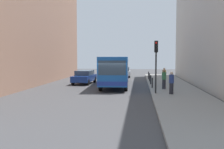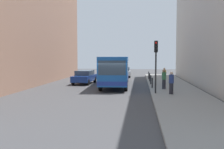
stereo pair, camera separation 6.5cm
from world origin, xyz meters
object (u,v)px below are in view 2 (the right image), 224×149
at_px(bus, 116,69).
at_px(pedestrian_mid_sidewalk, 164,79).
at_px(car_beside_bus, 84,77).
at_px(bollard_near, 152,83).
at_px(car_behind_bus, 124,72).
at_px(bollard_farthest, 149,75).
at_px(traffic_light, 156,57).
at_px(bollard_mid, 151,80).
at_px(bollard_far, 150,77).
at_px(pedestrian_far_sidewalk, 164,76).
at_px(pedestrian_near_signal, 171,83).

distance_m(bus, pedestrian_mid_sidewalk, 5.76).
distance_m(car_beside_bus, bollard_near, 8.43).
height_order(car_behind_bus, bollard_near, car_behind_bus).
height_order(car_beside_bus, bollard_farthest, car_beside_bus).
height_order(traffic_light, bollard_mid, traffic_light).
xyz_separation_m(bollard_mid, bollard_farthest, (0.00, 6.22, 0.00)).
bearing_deg(bollard_farthest, bollard_near, -90.00).
bearing_deg(car_beside_bus, car_behind_bus, -107.37).
bearing_deg(car_behind_bus, pedestrian_mid_sidewalk, 103.20).
relative_size(bus, car_behind_bus, 2.46).
bearing_deg(car_behind_bus, traffic_light, 97.79).
height_order(bollard_far, pedestrian_far_sidewalk, pedestrian_far_sidewalk).
relative_size(car_beside_bus, bollard_far, 4.74).
xyz_separation_m(traffic_light, bollard_mid, (-0.10, 6.49, -2.38)).
bearing_deg(pedestrian_mid_sidewalk, pedestrian_near_signal, -143.21).
bearing_deg(bus, traffic_light, 118.86).
distance_m(bollard_mid, bollard_far, 3.11).
bearing_deg(pedestrian_mid_sidewalk, traffic_light, -165.96).
bearing_deg(car_beside_bus, pedestrian_near_signal, 140.47).
relative_size(bollard_mid, bollard_farthest, 1.00).
bearing_deg(bollard_far, traffic_light, -89.40).
bearing_deg(bus, bollard_near, 140.17).
bearing_deg(pedestrian_far_sidewalk, bollard_farthest, -102.95).
relative_size(car_behind_bus, bollard_mid, 4.75).
height_order(bollard_near, bollard_mid, same).
distance_m(car_behind_bus, traffic_light, 18.05).
height_order(bollard_near, pedestrian_near_signal, pedestrian_near_signal).
relative_size(pedestrian_mid_sidewalk, pedestrian_far_sidewalk, 1.01).
relative_size(car_beside_bus, pedestrian_near_signal, 2.61).
height_order(bus, pedestrian_mid_sidewalk, bus).
xyz_separation_m(traffic_light, pedestrian_far_sidewalk, (1.32, 7.06, -2.01)).
bearing_deg(bollard_farthest, traffic_light, -89.55).
distance_m(car_behind_bus, bollard_mid, 11.60).
xyz_separation_m(car_behind_bus, bollard_near, (3.50, -14.17, -0.16)).
xyz_separation_m(bollard_mid, pedestrian_mid_sidewalk, (1.00, -3.67, 0.38)).
relative_size(bollard_near, pedestrian_far_sidewalk, 0.56).
distance_m(car_behind_bus, pedestrian_far_sidewalk, 11.59).
bearing_deg(traffic_light, bollard_far, 90.60).
distance_m(bollard_far, bollard_farthest, 3.11).
relative_size(bollard_near, bollard_farthest, 1.00).
bearing_deg(car_beside_bus, bollard_mid, 174.14).
bearing_deg(bollard_far, bus, -136.56).
xyz_separation_m(car_behind_bus, bollard_far, (3.50, -7.95, -0.16)).
bearing_deg(pedestrian_near_signal, bus, 6.47).
distance_m(traffic_light, bollard_mid, 6.92).
distance_m(bollard_far, pedestrian_far_sidewalk, 2.94).
bearing_deg(car_behind_bus, car_beside_bus, 65.37).
xyz_separation_m(car_behind_bus, pedestrian_mid_sidewalk, (4.50, -14.73, 0.22)).
bearing_deg(bollard_mid, traffic_light, -89.12).
bearing_deg(car_beside_bus, bollard_farthest, -141.80).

